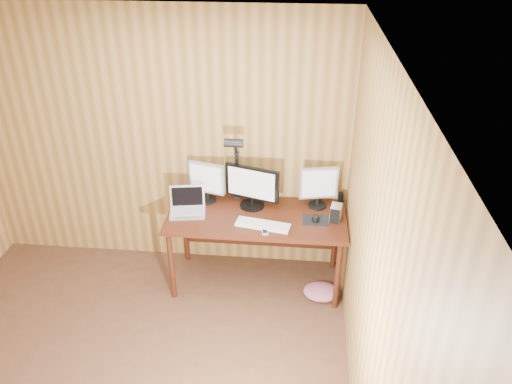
# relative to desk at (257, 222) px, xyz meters

# --- Properties ---
(room_shell) EXTENTS (4.00, 4.00, 4.00)m
(room_shell) POSITION_rel_desk_xyz_m (-0.93, -1.70, 0.62)
(room_shell) COLOR #53321F
(room_shell) RESTS_ON ground
(desk) EXTENTS (1.60, 0.70, 0.75)m
(desk) POSITION_rel_desk_xyz_m (0.00, 0.00, 0.00)
(desk) COLOR #3E190D
(desk) RESTS_ON floor
(monitor_center) EXTENTS (0.50, 0.22, 0.40)m
(monitor_center) POSITION_rel_desk_xyz_m (-0.06, 0.08, 0.33)
(monitor_center) COLOR black
(monitor_center) RESTS_ON desk
(monitor_left) EXTENTS (0.34, 0.16, 0.39)m
(monitor_left) POSITION_rel_desk_xyz_m (-0.48, 0.14, 0.33)
(monitor_left) COLOR black
(monitor_left) RESTS_ON desk
(monitor_right) EXTENTS (0.35, 0.17, 0.40)m
(monitor_right) POSITION_rel_desk_xyz_m (0.54, 0.14, 0.33)
(monitor_right) COLOR black
(monitor_right) RESTS_ON desk
(laptop) EXTENTS (0.35, 0.29, 0.23)m
(laptop) POSITION_rel_desk_xyz_m (-0.63, -0.06, 0.18)
(laptop) COLOR silver
(laptop) RESTS_ON desk
(keyboard) EXTENTS (0.49, 0.23, 0.02)m
(keyboard) POSITION_rel_desk_xyz_m (0.07, -0.23, 0.13)
(keyboard) COLOR white
(keyboard) RESTS_ON desk
(mousepad) EXTENTS (0.22, 0.18, 0.00)m
(mousepad) POSITION_rel_desk_xyz_m (0.53, -0.10, 0.12)
(mousepad) COLOR black
(mousepad) RESTS_ON desk
(mouse) EXTENTS (0.08, 0.12, 0.04)m
(mouse) POSITION_rel_desk_xyz_m (0.53, -0.10, 0.14)
(mouse) COLOR black
(mouse) RESTS_ON mousepad
(hard_drive) EXTENTS (0.11, 0.15, 0.14)m
(hard_drive) POSITION_rel_desk_xyz_m (0.70, -0.08, 0.19)
(hard_drive) COLOR silver
(hard_drive) RESTS_ON desk
(phone) EXTENTS (0.07, 0.11, 0.01)m
(phone) POSITION_rel_desk_xyz_m (0.10, -0.33, 0.13)
(phone) COLOR silver
(phone) RESTS_ON desk
(speaker) EXTENTS (0.05, 0.05, 0.12)m
(speaker) POSITION_rel_desk_xyz_m (0.76, 0.20, 0.18)
(speaker) COLOR black
(speaker) RESTS_ON desk
(desk_lamp) EXTENTS (0.16, 0.24, 0.72)m
(desk_lamp) POSITION_rel_desk_xyz_m (-0.21, 0.15, 0.57)
(desk_lamp) COLOR black
(desk_lamp) RESTS_ON desk
(fabric_pile) EXTENTS (0.38, 0.33, 0.11)m
(fabric_pile) POSITION_rel_desk_xyz_m (0.62, -0.23, -0.58)
(fabric_pile) COLOR #BF5C74
(fabric_pile) RESTS_ON floor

